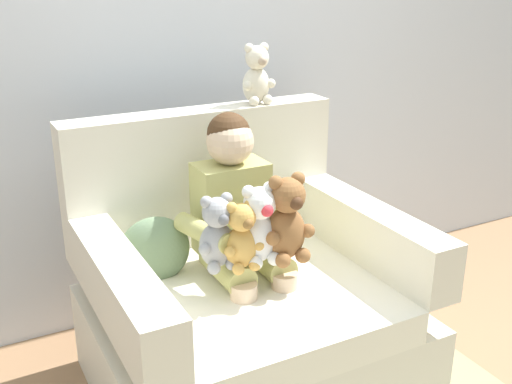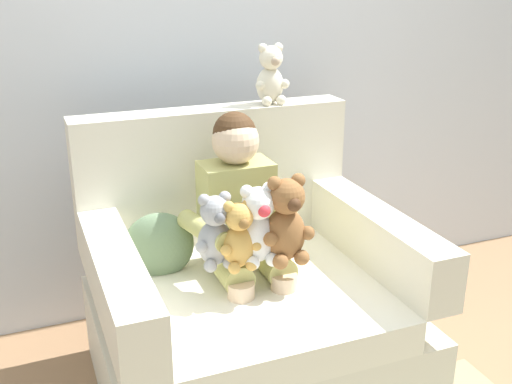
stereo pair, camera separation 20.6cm
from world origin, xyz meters
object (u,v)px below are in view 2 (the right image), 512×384
armchair (247,308)px  throw_pillow (159,246)px  plush_honey (239,237)px  plush_cream_on_backrest (271,76)px  plush_white (258,227)px  seated_child (243,216)px  plush_grey (216,232)px  plush_brown (286,222)px

armchair → throw_pillow: size_ratio=4.24×
plush_honey → plush_cream_on_backrest: 0.74m
plush_white → seated_child: bearing=82.3°
plush_grey → throw_pillow: plush_grey is taller
plush_grey → plush_brown: 0.24m
armchair → plush_white: size_ratio=3.87×
plush_brown → armchair: bearing=123.0°
plush_white → plush_grey: (-0.14, 0.03, -0.01)m
plush_honey → throw_pillow: (-0.21, 0.28, -0.12)m
plush_honey → throw_pillow: 0.37m
plush_white → plush_cream_on_backrest: (0.25, 0.49, 0.41)m
plush_white → throw_pillow: plush_white is taller
plush_cream_on_backrest → throw_pillow: size_ratio=0.92×
seated_child → plush_cream_on_backrest: (0.24, 0.32, 0.44)m
seated_child → plush_white: (-0.01, -0.17, 0.03)m
plush_cream_on_backrest → throw_pillow: plush_cream_on_backrest is taller
plush_honey → plush_white: bearing=3.4°
plush_cream_on_backrest → plush_grey: bearing=-141.9°
plush_white → throw_pillow: size_ratio=1.10×
seated_child → plush_honey: seated_child is taller
plush_white → throw_pillow: 0.42m
plush_cream_on_backrest → throw_pillow: (-0.53, -0.22, -0.55)m
armchair → throw_pillow: (-0.29, 0.14, 0.25)m
plush_cream_on_backrest → throw_pillow: bearing=-168.9°
throw_pillow → plush_brown: bearing=-38.3°
plush_white → armchair: bearing=81.1°
plush_brown → seated_child: bearing=118.5°
armchair → plush_honey: armchair is taller
seated_child → armchair: bearing=-93.9°
plush_white → plush_honey: bearing=-175.6°
plush_cream_on_backrest → plush_white: bearing=-128.6°
throw_pillow → armchair: bearing=-25.2°
plush_grey → plush_white: bearing=-16.5°
armchair → throw_pillow: armchair is taller
plush_brown → plush_cream_on_backrest: 0.67m
seated_child → plush_cream_on_backrest: 0.60m
plush_brown → plush_honey: bearing=-179.1°
seated_child → plush_white: size_ratio=2.89×
seated_child → plush_honey: (-0.08, -0.18, 0.01)m
armchair → plush_brown: 0.44m
armchair → plush_honey: bearing=-119.5°
throw_pillow → plush_honey: bearing=-53.4°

